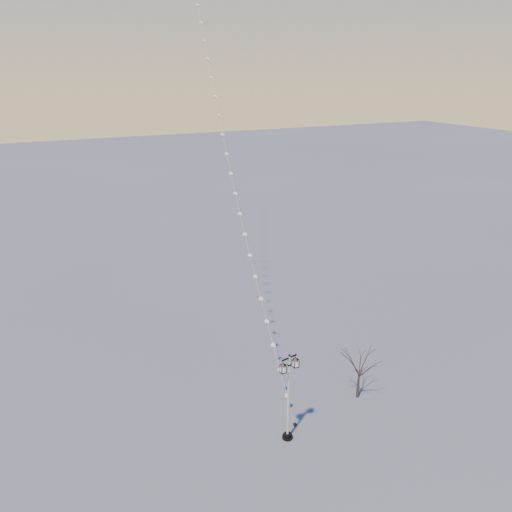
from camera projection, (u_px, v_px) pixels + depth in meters
ground at (303, 441)px, 30.39m from camera, size 300.00×300.00×0.00m
street_lamp at (289, 393)px, 29.58m from camera, size 1.41×0.69×5.65m
bare_tree at (360, 365)px, 33.70m from camera, size 2.09×2.09×3.46m
kite_train at (222, 95)px, 43.75m from camera, size 8.36×40.19×37.14m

